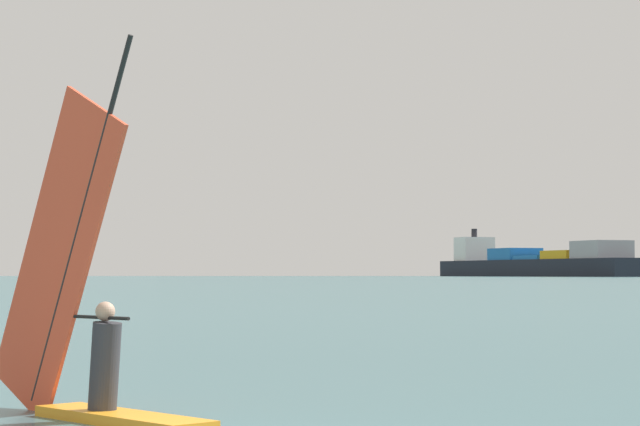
% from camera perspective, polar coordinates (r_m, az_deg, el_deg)
% --- Properties ---
extents(windsurfer, '(3.63, 2.43, 4.41)m').
position_cam_1_polar(windsurfer, '(14.39, -10.52, -5.18)').
color(windsurfer, orange).
rests_on(windsurfer, ground_plane).
extents(cargo_ship, '(148.36, 188.34, 33.34)m').
position_cam_1_polar(cargo_ship, '(813.94, 9.81, -2.27)').
color(cargo_ship, black).
rests_on(cargo_ship, ground_plane).
extents(distant_headland, '(775.26, 491.39, 37.39)m').
position_cam_1_polar(distant_headland, '(1692.86, 6.57, -2.20)').
color(distant_headland, '#756B56').
rests_on(distant_headland, ground_plane).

